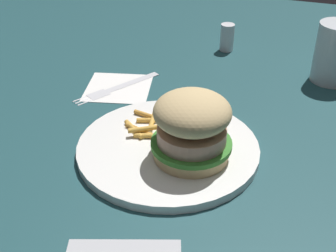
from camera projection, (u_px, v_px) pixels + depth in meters
The scene contains 8 objects.
ground_plane at pixel (149, 159), 0.60m from camera, with size 1.60×1.60×0.00m, color #1E474C.
plate at pixel (168, 148), 0.62m from camera, with size 0.25×0.25×0.01m, color white.
sandwich at pixel (192, 126), 0.57m from camera, with size 0.11×0.11×0.09m.
fries_pile at pixel (151, 126), 0.64m from camera, with size 0.08×0.07×0.01m.
napkin at pixel (118, 87), 0.78m from camera, with size 0.11×0.11×0.00m, color white.
fork at pixel (118, 86), 0.78m from camera, with size 0.10×0.16×0.00m.
drink_glass at pixel (335, 56), 0.78m from camera, with size 0.07×0.07×0.11m.
salt_shaker at pixel (227, 37), 0.91m from camera, with size 0.03×0.03×0.06m, color white.
Camera 1 is at (-0.18, 0.45, 0.36)m, focal length 47.72 mm.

